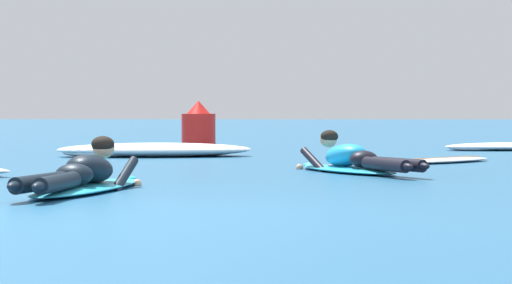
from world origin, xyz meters
TOP-DOWN VIEW (x-y plane):
  - ground_plane at (0.00, 10.00)m, footprint 120.00×120.00m
  - surfer_near at (-0.38, 2.17)m, footprint 0.92×2.60m
  - surfer_far at (2.18, 5.08)m, footprint 1.53×2.38m
  - drifting_surfboard at (3.52, 7.39)m, footprint 1.81×1.72m
  - whitewater_mid_right at (-0.70, 9.16)m, footprint 3.18×1.57m
  - whitewater_back at (5.41, 11.89)m, footprint 2.58×1.38m
  - channel_marker_buoy at (-0.25, 11.67)m, footprint 0.65×0.65m

SIDE VIEW (x-z plane):
  - ground_plane at x=0.00m, z-range 0.00..0.00m
  - drifting_surfboard at x=3.52m, z-range -0.05..0.11m
  - whitewater_back at x=5.41m, z-range 0.00..0.14m
  - whitewater_mid_right at x=-0.70m, z-range -0.01..0.21m
  - surfer_near at x=-0.38m, z-range -0.14..0.41m
  - surfer_far at x=2.18m, z-range -0.13..0.41m
  - channel_marker_buoy at x=-0.25m, z-range -0.10..0.80m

